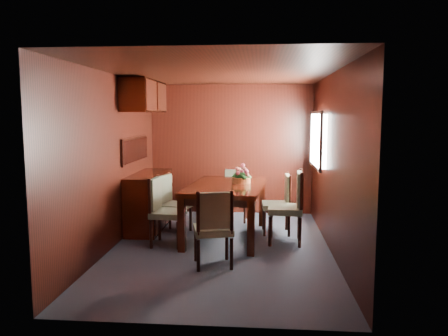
# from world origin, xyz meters

# --- Properties ---
(ground) EXTENTS (4.50, 4.50, 0.00)m
(ground) POSITION_xyz_m (0.00, 0.00, 0.00)
(ground) COLOR #373D4B
(ground) RESTS_ON ground
(room_shell) EXTENTS (3.06, 4.52, 2.41)m
(room_shell) POSITION_xyz_m (-0.10, 0.33, 1.63)
(room_shell) COLOR black
(room_shell) RESTS_ON ground
(sideboard) EXTENTS (0.48, 1.40, 0.90)m
(sideboard) POSITION_xyz_m (-1.25, 1.00, 0.45)
(sideboard) COLOR black
(sideboard) RESTS_ON ground
(dining_table) EXTENTS (1.24, 1.82, 0.81)m
(dining_table) POSITION_xyz_m (0.04, 0.54, 0.69)
(dining_table) COLOR black
(dining_table) RESTS_ON ground
(chair_left_near) EXTENTS (0.47, 0.49, 0.98)m
(chair_left_near) POSITION_xyz_m (-0.83, 0.11, 0.54)
(chair_left_near) COLOR black
(chair_left_near) RESTS_ON ground
(chair_left_far) EXTENTS (0.51, 0.53, 0.92)m
(chair_left_far) POSITION_xyz_m (-0.85, 0.76, 0.51)
(chair_left_far) COLOR black
(chair_left_far) RESTS_ON ground
(chair_right_near) EXTENTS (0.51, 0.53, 1.05)m
(chair_right_near) POSITION_xyz_m (0.98, 0.35, 0.59)
(chair_right_near) COLOR black
(chair_right_near) RESTS_ON ground
(chair_right_far) EXTENTS (0.44, 0.46, 0.94)m
(chair_right_far) POSITION_xyz_m (0.86, 0.86, 0.52)
(chair_right_far) COLOR black
(chair_right_far) RESTS_ON ground
(chair_head) EXTENTS (0.54, 0.53, 0.96)m
(chair_head) POSITION_xyz_m (-0.01, -0.77, 0.53)
(chair_head) COLOR black
(chair_head) RESTS_ON ground
(chair_foot) EXTENTS (0.44, 0.43, 0.90)m
(chair_foot) POSITION_xyz_m (0.11, 1.68, 0.50)
(chair_foot) COLOR black
(chair_foot) RESTS_ON ground
(flower_centerpiece) EXTENTS (0.30, 0.30, 0.30)m
(flower_centerpiece) POSITION_xyz_m (0.26, 0.71, 0.95)
(flower_centerpiece) COLOR #BE6F3A
(flower_centerpiece) RESTS_ON dining_table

